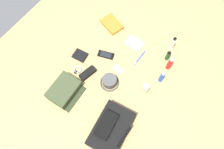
# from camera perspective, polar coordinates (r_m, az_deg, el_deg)

# --- Properties ---
(ground_plane) EXTENTS (2.64, 2.02, 0.02)m
(ground_plane) POSITION_cam_1_polar(r_m,az_deg,el_deg) (1.73, 0.00, -0.68)
(ground_plane) COLOR tan
(ground_plane) RESTS_ON ground
(backpack) EXTENTS (0.37, 0.26, 0.13)m
(backpack) POSITION_cam_1_polar(r_m,az_deg,el_deg) (1.55, -0.29, -14.38)
(backpack) COLOR black
(backpack) RESTS_ON ground_plane
(toiletry_pouch) EXTENTS (0.25, 0.22, 0.08)m
(toiletry_pouch) POSITION_cam_1_polar(r_m,az_deg,el_deg) (1.68, -12.62, -4.17)
(toiletry_pouch) COLOR #384228
(toiletry_pouch) RESTS_ON ground_plane
(bucket_hat) EXTENTS (0.15, 0.15, 0.08)m
(bucket_hat) POSITION_cam_1_polar(r_m,az_deg,el_deg) (1.67, -0.67, -1.83)
(bucket_hat) COLOR #474747
(bucket_hat) RESTS_ON ground_plane
(toothpaste_tube) EXTENTS (0.04, 0.04, 0.16)m
(toothpaste_tube) POSITION_cam_1_polar(r_m,az_deg,el_deg) (1.84, 15.88, 7.89)
(toothpaste_tube) COLOR white
(toothpaste_tube) RESTS_ON ground_plane
(shampoo_bottle) EXTENTS (0.03, 0.03, 0.10)m
(shampoo_bottle) POSITION_cam_1_polar(r_m,az_deg,el_deg) (1.81, 14.74, 4.88)
(shampoo_bottle) COLOR #19471E
(shampoo_bottle) RESTS_ON ground_plane
(sunscreen_spray) EXTENTS (0.04, 0.04, 0.15)m
(sunscreen_spray) POSITION_cam_1_polar(r_m,az_deg,el_deg) (1.75, 15.22, 2.81)
(sunscreen_spray) COLOR red
(sunscreen_spray) RESTS_ON ground_plane
(deodorant_spray) EXTENTS (0.03, 0.03, 0.14)m
(deodorant_spray) POSITION_cam_1_polar(r_m,az_deg,el_deg) (1.69, 13.21, -0.63)
(deodorant_spray) COLOR blue
(deodorant_spray) RESTS_ON ground_plane
(lotion_bottle) EXTENTS (0.05, 0.05, 0.14)m
(lotion_bottle) POSITION_cam_1_polar(r_m,az_deg,el_deg) (1.63, 8.88, -3.89)
(lotion_bottle) COLOR beige
(lotion_bottle) RESTS_ON ground_plane
(paperback_novel) EXTENTS (0.18, 0.22, 0.03)m
(paperback_novel) POSITION_cam_1_polar(r_m,az_deg,el_deg) (1.96, -0.05, 13.33)
(paperback_novel) COLOR orange
(paperback_novel) RESTS_ON ground_plane
(cell_phone) EXTENTS (0.10, 0.15, 0.01)m
(cell_phone) POSITION_cam_1_polar(r_m,az_deg,el_deg) (1.80, -1.66, 5.30)
(cell_phone) COLOR black
(cell_phone) RESTS_ON ground_plane
(media_player) EXTENTS (0.06, 0.09, 0.01)m
(media_player) POSITION_cam_1_polar(r_m,az_deg,el_deg) (1.74, 1.65, 1.40)
(media_player) COLOR #B7B7BC
(media_player) RESTS_ON ground_plane
(wristwatch) EXTENTS (0.07, 0.06, 0.01)m
(wristwatch) POSITION_cam_1_polar(r_m,az_deg,el_deg) (1.76, -9.26, 1.21)
(wristwatch) COLOR #99999E
(wristwatch) RESTS_ON ground_plane
(toothbrush) EXTENTS (0.16, 0.02, 0.02)m
(toothbrush) POSITION_cam_1_polar(r_m,az_deg,el_deg) (1.80, 7.19, 4.18)
(toothbrush) COLOR blue
(toothbrush) RESTS_ON ground_plane
(wallet) EXTENTS (0.10, 0.12, 0.02)m
(wallet) POSITION_cam_1_polar(r_m,az_deg,el_deg) (1.81, -8.59, 5.02)
(wallet) COLOR black
(wallet) RESTS_ON ground_plane
(notepad) EXTENTS (0.11, 0.15, 0.02)m
(notepad) POSITION_cam_1_polar(r_m,az_deg,el_deg) (1.86, 6.04, 8.26)
(notepad) COLOR beige
(notepad) RESTS_ON ground_plane
(sunglasses_case) EXTENTS (0.15, 0.09, 0.04)m
(sunglasses_case) POSITION_cam_1_polar(r_m,az_deg,el_deg) (1.72, -6.54, 0.34)
(sunglasses_case) COLOR black
(sunglasses_case) RESTS_ON ground_plane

